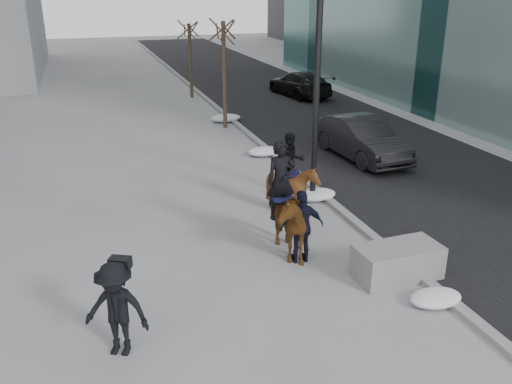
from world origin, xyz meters
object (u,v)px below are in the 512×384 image
object	(u,v)px
car_near	(361,138)
planter	(397,262)
mounted_left	(282,214)
mounted_right	(292,183)

from	to	relation	value
car_near	planter	bearing A→B (deg)	-117.14
planter	mounted_left	bearing A→B (deg)	137.58
mounted_left	mounted_right	xyz separation A→B (m)	(1.09, 2.13, -0.10)
planter	mounted_left	xyz separation A→B (m)	(-2.01, 1.83, 0.65)
planter	mounted_left	size ratio (longest dim) A/B	0.68
mounted_right	planter	bearing A→B (deg)	-76.97
car_near	mounted_right	xyz separation A→B (m)	(-4.34, -4.11, 0.17)
planter	mounted_right	xyz separation A→B (m)	(-0.92, 3.96, 0.56)
car_near	mounted_right	distance (m)	5.99
mounted_right	car_near	bearing A→B (deg)	43.45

